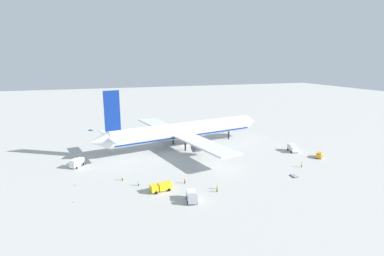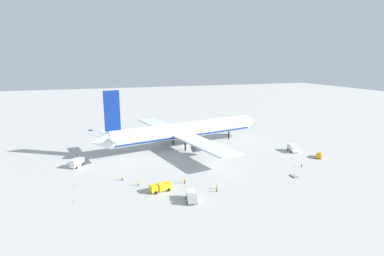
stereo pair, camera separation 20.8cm
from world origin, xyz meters
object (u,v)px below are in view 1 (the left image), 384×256
service_truck_2 (293,148)px  traffic_cone_0 (97,141)px  baggage_cart_1 (215,120)px  baggage_cart_0 (294,176)px  ground_worker_2 (217,189)px  service_truck_1 (192,196)px  ground_worker_4 (302,165)px  ground_worker_1 (217,186)px  ground_worker_3 (139,183)px  airliner (183,131)px  ground_worker_5 (185,181)px  service_truck_3 (77,162)px  service_truck_0 (161,187)px  service_van (319,155)px  traffic_cone_3 (74,202)px  ground_worker_0 (122,178)px  traffic_cone_4 (88,143)px  traffic_cone_1 (272,137)px  traffic_cone_2 (75,185)px  baggage_cart_2 (91,130)px

service_truck_2 → traffic_cone_0: bearing=150.8°
baggage_cart_1 → baggage_cart_0: bearing=-97.1°
baggage_cart_0 → ground_worker_2: bearing=-174.6°
service_truck_1 → ground_worker_4: (45.59, 12.83, -0.63)m
ground_worker_1 → ground_worker_2: size_ratio=1.01×
service_truck_2 → baggage_cart_1: 70.12m
service_truck_1 → ground_worker_3: (-11.97, 14.88, -0.69)m
airliner → ground_worker_5: airliner is taller
service_truck_3 → ground_worker_5: size_ratio=3.47×
service_truck_0 → service_van: bearing=9.2°
service_van → traffic_cone_3: size_ratio=8.45×
ground_worker_0 → baggage_cart_1: bearing=50.5°
baggage_cart_1 → ground_worker_4: size_ratio=1.49×
ground_worker_2 → traffic_cone_4: size_ratio=2.91×
ground_worker_0 → traffic_cone_3: 18.00m
ground_worker_5 → traffic_cone_1: size_ratio=3.08×
ground_worker_5 → traffic_cone_2: size_ratio=3.08×
traffic_cone_3 → baggage_cart_2: bearing=86.7°
service_truck_2 → ground_worker_0: (-70.34, -8.95, -0.75)m
baggage_cart_2 → ground_worker_4: bearing=-49.9°
baggage_cart_0 → traffic_cone_3: 67.51m
service_truck_2 → traffic_cone_2: (-84.32, -8.65, -1.29)m
service_truck_2 → service_truck_3: (-84.38, 8.58, 0.14)m
service_truck_1 → ground_worker_0: size_ratio=3.40×
traffic_cone_0 → ground_worker_0: bearing=-83.2°
airliner → service_truck_0: airliner is taller
traffic_cone_0 → baggage_cart_0: bearing=-48.0°
airliner → traffic_cone_3: size_ratio=145.69×
baggage_cart_1 → traffic_cone_2: (-79.07, -78.57, 0.01)m
service_truck_2 → ground_worker_2: bearing=-149.8°
ground_worker_0 → traffic_cone_4: (-10.46, 49.58, -0.54)m
ground_worker_1 → baggage_cart_1: bearing=67.5°
airliner → service_truck_1: (-13.27, -51.19, -5.62)m
airliner → baggage_cart_1: (35.63, 48.44, -6.88)m
service_truck_0 → traffic_cone_2: size_ratio=12.09×
service_truck_3 → baggage_cart_0: 74.84m
baggage_cart_2 → ground_worker_0: (8.86, -75.86, 0.55)m
service_truck_3 → service_van: 91.13m
service_truck_3 → ground_worker_0: (14.04, -17.53, -0.89)m
traffic_cone_0 → traffic_cone_3: 63.52m
service_truck_1 → traffic_cone_3: bearing=162.7°
traffic_cone_0 → traffic_cone_4: 4.78m
traffic_cone_1 → baggage_cart_0: bearing=-115.3°
baggage_cart_0 → traffic_cone_0: 89.21m
service_truck_3 → traffic_cone_2: service_truck_3 is taller
ground_worker_2 → ground_worker_1: bearing=64.2°
service_truck_3 → service_van: (89.20, -18.68, -0.68)m
service_truck_0 → service_truck_3: service_truck_3 is taller
airliner → service_van: bearing=-34.6°
ground_worker_0 → ground_worker_5: size_ratio=0.95×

